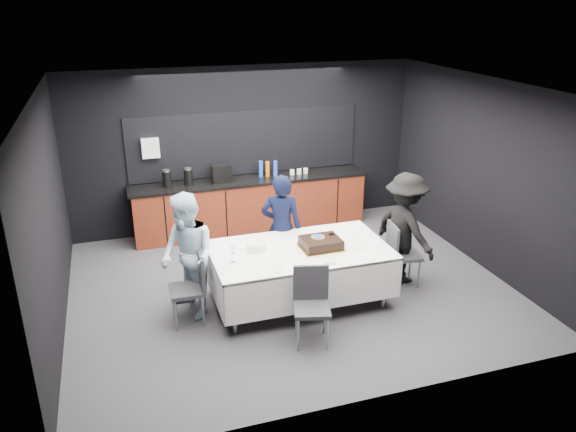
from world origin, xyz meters
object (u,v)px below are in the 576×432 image
object	(u,v)px
chair_near	(311,299)
person_right	(405,228)
chair_right	(399,250)
chair_left	(193,283)
person_left	(187,256)
plate_stack	(256,246)
party_table	(300,258)
champagne_flute	(233,251)
person_center	(281,228)
cake_assembly	(321,243)

from	to	relation	value
chair_near	person_right	world-z (taller)	person_right
chair_right	chair_near	size ratio (longest dim) A/B	1.00
chair_right	chair_near	world-z (taller)	same
chair_near	person_right	xyz separation A→B (m)	(1.76, 1.01, 0.27)
chair_left	person_left	bearing A→B (deg)	96.40
plate_stack	chair_right	xyz separation A→B (m)	(2.04, -0.11, -0.30)
chair_right	person_left	distance (m)	2.95
party_table	person_left	bearing A→B (deg)	174.63
champagne_flute	chair_left	world-z (taller)	champagne_flute
person_center	chair_left	bearing A→B (deg)	50.60
person_right	chair_near	bearing A→B (deg)	104.23
chair_left	person_center	world-z (taller)	person_center
person_center	person_left	world-z (taller)	person_left
party_table	plate_stack	xyz separation A→B (m)	(-0.55, 0.13, 0.19)
champagne_flute	chair_left	xyz separation A→B (m)	(-0.50, 0.07, -0.40)
champagne_flute	person_center	world-z (taller)	person_center
chair_left	party_table	bearing A→B (deg)	2.34
plate_stack	person_right	bearing A→B (deg)	-0.18
party_table	chair_right	bearing A→B (deg)	0.90
person_right	party_table	bearing A→B (deg)	78.94
champagne_flute	plate_stack	bearing A→B (deg)	34.95
person_center	champagne_flute	bearing A→B (deg)	64.94
person_center	person_right	world-z (taller)	person_right
party_table	person_center	size ratio (longest dim) A/B	1.47
party_table	person_left	distance (m)	1.46
cake_assembly	person_left	bearing A→B (deg)	173.50
cake_assembly	chair_right	bearing A→B (deg)	3.90
champagne_flute	person_right	distance (m)	2.54
plate_stack	person_left	world-z (taller)	person_left
cake_assembly	person_right	size ratio (longest dim) A/B	0.34
plate_stack	person_center	bearing A→B (deg)	48.15
party_table	plate_stack	world-z (taller)	plate_stack
cake_assembly	person_right	bearing A→B (deg)	7.91
champagne_flute	chair_right	distance (m)	2.45
cake_assembly	plate_stack	xyz separation A→B (m)	(-0.82, 0.19, -0.02)
chair_near	person_right	bearing A→B (deg)	29.75
chair_near	person_center	world-z (taller)	person_center
party_table	person_center	distance (m)	0.73
champagne_flute	chair_near	size ratio (longest dim) A/B	0.24
party_table	person_center	bearing A→B (deg)	92.31
chair_right	person_center	xyz separation A→B (m)	(-1.52, 0.69, 0.26)
chair_near	person_right	size ratio (longest dim) A/B	0.57
person_center	person_left	size ratio (longest dim) A/B	0.97
party_table	person_right	xyz separation A→B (m)	(1.61, 0.13, 0.17)
chair_left	chair_near	bearing A→B (deg)	-33.03
party_table	person_right	distance (m)	1.62
chair_left	person_right	size ratio (longest dim) A/B	0.57
plate_stack	chair_left	distance (m)	0.94
champagne_flute	chair_near	distance (m)	1.15
chair_right	person_right	world-z (taller)	person_right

